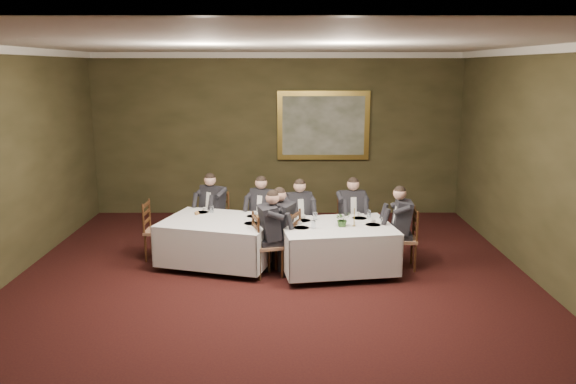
{
  "coord_description": "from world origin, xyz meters",
  "views": [
    {
      "loc": [
        0.22,
        -7.19,
        3.19
      ],
      "look_at": [
        0.24,
        1.98,
        1.15
      ],
      "focal_mm": 35.0,
      "sensor_mm": 36.0,
      "label": 1
    }
  ],
  "objects_px": {
    "diner_main_backleft": "(298,226)",
    "chair_sec_endleft": "(158,242)",
    "chair_main_endright": "(403,251)",
    "centerpiece": "(343,218)",
    "diner_sec_backright": "(264,222)",
    "candlestick": "(354,216)",
    "diner_main_endright": "(403,237)",
    "chair_sec_endright": "(285,254)",
    "diner_main_endleft": "(268,244)",
    "painting": "(323,126)",
    "chair_sec_backleft": "(215,231)",
    "chair_sec_backright": "(264,235)",
    "chair_main_backleft": "(298,239)",
    "chair_main_endleft": "(267,258)",
    "table_second": "(219,238)",
    "diner_main_backright": "(351,224)",
    "diner_sec_endright": "(284,240)",
    "diner_sec_backleft": "(214,219)",
    "table_main": "(337,244)",
    "chair_main_backright": "(350,237)"
  },
  "relations": [
    {
      "from": "diner_main_endleft",
      "to": "diner_sec_endright",
      "type": "height_order",
      "value": "same"
    },
    {
      "from": "chair_main_endright",
      "to": "centerpiece",
      "type": "bearing_deg",
      "value": 106.47
    },
    {
      "from": "chair_sec_backleft",
      "to": "chair_sec_endleft",
      "type": "xyz_separation_m",
      "value": [
        -0.87,
        -0.7,
        0.0
      ]
    },
    {
      "from": "chair_main_endright",
      "to": "chair_sec_backright",
      "type": "height_order",
      "value": "same"
    },
    {
      "from": "diner_main_backleft",
      "to": "chair_sec_endleft",
      "type": "height_order",
      "value": "diner_main_backleft"
    },
    {
      "from": "centerpiece",
      "to": "diner_main_endleft",
      "type": "bearing_deg",
      "value": -174.8
    },
    {
      "from": "chair_main_endleft",
      "to": "painting",
      "type": "distance_m",
      "value": 4.3
    },
    {
      "from": "candlestick",
      "to": "diner_main_backleft",
      "type": "bearing_deg",
      "value": 135.41
    },
    {
      "from": "chair_sec_backleft",
      "to": "chair_main_endright",
      "type": "bearing_deg",
      "value": -169.6
    },
    {
      "from": "diner_main_endleft",
      "to": "chair_sec_backleft",
      "type": "relative_size",
      "value": 1.35
    },
    {
      "from": "chair_main_endright",
      "to": "diner_main_endright",
      "type": "bearing_deg",
      "value": 90.0
    },
    {
      "from": "chair_main_endright",
      "to": "chair_sec_endleft",
      "type": "height_order",
      "value": "same"
    },
    {
      "from": "diner_main_endleft",
      "to": "diner_main_endright",
      "type": "distance_m",
      "value": 2.19
    },
    {
      "from": "chair_sec_backright",
      "to": "diner_main_endright",
      "type": "bearing_deg",
      "value": -173.91
    },
    {
      "from": "chair_sec_endleft",
      "to": "centerpiece",
      "type": "distance_m",
      "value": 3.19
    },
    {
      "from": "diner_main_endleft",
      "to": "painting",
      "type": "distance_m",
      "value": 4.21
    },
    {
      "from": "chair_main_endright",
      "to": "candlestick",
      "type": "height_order",
      "value": "candlestick"
    },
    {
      "from": "diner_sec_backleft",
      "to": "candlestick",
      "type": "relative_size",
      "value": 3.13
    },
    {
      "from": "diner_main_endright",
      "to": "diner_sec_backright",
      "type": "xyz_separation_m",
      "value": [
        -2.28,
        0.9,
        0.0
      ]
    },
    {
      "from": "chair_main_endright",
      "to": "chair_sec_endright",
      "type": "distance_m",
      "value": 1.92
    },
    {
      "from": "table_main",
      "to": "chair_sec_endright",
      "type": "height_order",
      "value": "chair_sec_endright"
    },
    {
      "from": "chair_sec_backright",
      "to": "diner_main_backright",
      "type": "bearing_deg",
      "value": -156.84
    },
    {
      "from": "table_main",
      "to": "painting",
      "type": "height_order",
      "value": "painting"
    },
    {
      "from": "chair_main_endleft",
      "to": "table_second",
      "type": "bearing_deg",
      "value": -137.66
    },
    {
      "from": "centerpiece",
      "to": "painting",
      "type": "relative_size",
      "value": 0.13
    },
    {
      "from": "diner_main_backright",
      "to": "chair_sec_endright",
      "type": "distance_m",
      "value": 1.49
    },
    {
      "from": "chair_main_backleft",
      "to": "chair_sec_backleft",
      "type": "xyz_separation_m",
      "value": [
        -1.5,
        0.51,
        0.0
      ]
    },
    {
      "from": "chair_main_backright",
      "to": "diner_main_endright",
      "type": "bearing_deg",
      "value": 125.06
    },
    {
      "from": "table_main",
      "to": "centerpiece",
      "type": "distance_m",
      "value": 0.46
    },
    {
      "from": "chair_main_endright",
      "to": "chair_sec_endleft",
      "type": "relative_size",
      "value": 1.0
    },
    {
      "from": "diner_main_endleft",
      "to": "chair_sec_backleft",
      "type": "distance_m",
      "value": 1.82
    },
    {
      "from": "table_second",
      "to": "diner_sec_endright",
      "type": "distance_m",
      "value": 1.11
    },
    {
      "from": "table_main",
      "to": "diner_main_backright",
      "type": "bearing_deg",
      "value": 70.66
    },
    {
      "from": "diner_main_endright",
      "to": "diner_sec_backleft",
      "type": "height_order",
      "value": "same"
    },
    {
      "from": "diner_sec_backright",
      "to": "chair_main_endright",
      "type": "bearing_deg",
      "value": -173.56
    },
    {
      "from": "table_main",
      "to": "diner_sec_backleft",
      "type": "bearing_deg",
      "value": 147.94
    },
    {
      "from": "table_second",
      "to": "chair_sec_backleft",
      "type": "xyz_separation_m",
      "value": [
        -0.21,
        1.0,
        -0.17
      ]
    },
    {
      "from": "chair_sec_backleft",
      "to": "chair_sec_backright",
      "type": "distance_m",
      "value": 0.95
    },
    {
      "from": "chair_sec_backleft",
      "to": "table_second",
      "type": "bearing_deg",
      "value": 132.18
    },
    {
      "from": "chair_sec_backleft",
      "to": "painting",
      "type": "bearing_deg",
      "value": -101.88
    },
    {
      "from": "diner_sec_endright",
      "to": "chair_sec_endleft",
      "type": "distance_m",
      "value": 2.24
    },
    {
      "from": "diner_main_endright",
      "to": "chair_sec_backright",
      "type": "height_order",
      "value": "diner_main_endright"
    },
    {
      "from": "table_second",
      "to": "chair_sec_endleft",
      "type": "bearing_deg",
      "value": 164.39
    },
    {
      "from": "chair_main_backleft",
      "to": "chair_main_backright",
      "type": "relative_size",
      "value": 1.0
    },
    {
      "from": "diner_main_backleft",
      "to": "chair_sec_endright",
      "type": "height_order",
      "value": "diner_main_backleft"
    },
    {
      "from": "diner_main_endleft",
      "to": "diner_sec_endright",
      "type": "relative_size",
      "value": 1.0
    },
    {
      "from": "diner_sec_backright",
      "to": "candlestick",
      "type": "height_order",
      "value": "diner_sec_backright"
    },
    {
      "from": "painting",
      "to": "chair_sec_endright",
      "type": "bearing_deg",
      "value": -102.75
    },
    {
      "from": "chair_main_backleft",
      "to": "diner_main_backright",
      "type": "distance_m",
      "value": 0.97
    },
    {
      "from": "chair_main_backleft",
      "to": "diner_main_endright",
      "type": "xyz_separation_m",
      "value": [
        1.68,
        -0.65,
        0.23
      ]
    }
  ]
}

